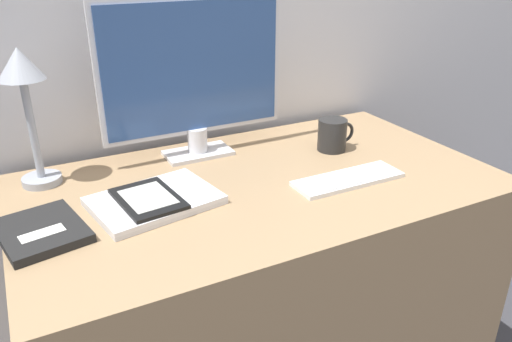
% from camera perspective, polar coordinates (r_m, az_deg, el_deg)
% --- Properties ---
extents(desk, '(1.27, 0.72, 0.76)m').
position_cam_1_polar(desk, '(1.55, 0.45, -13.81)').
color(desk, '#997A56').
rests_on(desk, ground_plane).
extents(monitor, '(0.54, 0.11, 0.46)m').
position_cam_1_polar(monitor, '(1.45, -7.12, 10.77)').
color(monitor, silver).
rests_on(monitor, desk).
extents(keyboard, '(0.31, 0.10, 0.01)m').
position_cam_1_polar(keyboard, '(1.36, 10.50, -0.90)').
color(keyboard, silver).
rests_on(keyboard, desk).
extents(laptop, '(0.32, 0.26, 0.02)m').
position_cam_1_polar(laptop, '(1.24, -11.51, -3.33)').
color(laptop, silver).
rests_on(laptop, desk).
extents(ereader, '(0.15, 0.20, 0.01)m').
position_cam_1_polar(ereader, '(1.22, -12.24, -3.09)').
color(ereader, black).
rests_on(ereader, laptop).
extents(desk_lamp, '(0.11, 0.11, 0.36)m').
position_cam_1_polar(desk_lamp, '(1.36, -24.96, 8.51)').
color(desk_lamp, '#999EA8').
rests_on(desk_lamp, desk).
extents(notebook, '(0.20, 0.23, 0.02)m').
position_cam_1_polar(notebook, '(1.19, -23.32, -6.31)').
color(notebook, black).
rests_on(notebook, desk).
extents(coffee_mug, '(0.12, 0.09, 0.10)m').
position_cam_1_polar(coffee_mug, '(1.55, 8.77, 4.12)').
color(coffee_mug, black).
rests_on(coffee_mug, desk).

